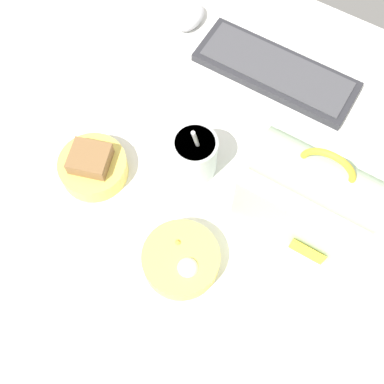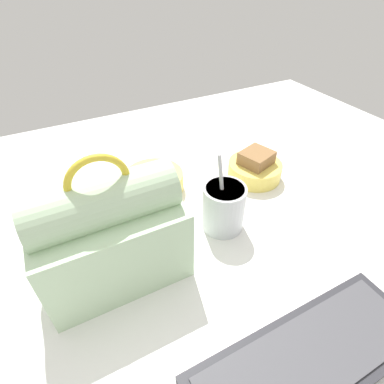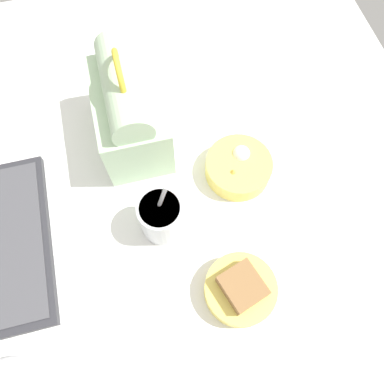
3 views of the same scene
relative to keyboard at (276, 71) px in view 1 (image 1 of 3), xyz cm
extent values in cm
cube|color=white|center=(-4.64, -32.33, -2.02)|extent=(140.00, 110.00, 2.00)
cube|color=#2D2D33|center=(0.00, 0.00, -0.12)|extent=(33.15, 11.69, 1.80)
cube|color=#47474C|center=(0.00, 0.00, 0.93)|extent=(30.49, 9.59, 0.30)
cube|color=#B7D6AD|center=(17.93, -25.40, 5.69)|extent=(21.71, 12.71, 13.42)
cylinder|color=#B7D6AD|center=(17.93, -25.40, 14.43)|extent=(20.63, 7.38, 7.38)
cube|color=yellow|center=(21.73, -31.85, 2.67)|extent=(6.08, 0.30, 4.03)
torus|color=yellow|center=(17.93, -25.40, 17.76)|extent=(8.60, 1.00, 8.60)
cylinder|color=silver|center=(-3.25, -26.82, 3.64)|extent=(8.01, 8.01, 9.32)
cylinder|color=gold|center=(-3.25, -26.82, 8.00)|extent=(7.05, 7.05, 0.60)
cylinder|color=silver|center=(-2.65, -27.22, 9.31)|extent=(0.70, 3.27, 10.57)
cylinder|color=#EFD65B|center=(-18.60, -37.26, 0.94)|extent=(12.43, 12.43, 3.91)
cube|color=olive|center=(-18.60, -37.26, 3.09)|extent=(8.43, 8.03, 5.47)
cylinder|color=#EFD65B|center=(4.21, -43.86, 1.03)|extent=(13.07, 13.07, 4.10)
ellipsoid|color=white|center=(6.17, -44.84, 2.51)|extent=(3.56, 3.56, 4.18)
cone|color=#EFBC47|center=(2.58, -42.03, 2.16)|extent=(5.91, 5.91, 3.48)
sphere|color=#4C5623|center=(4.63, -47.83, 1.20)|extent=(1.57, 1.57, 1.57)
sphere|color=#4C5623|center=(5.18, -47.06, 1.20)|extent=(1.57, 1.57, 1.57)
sphere|color=#4C5623|center=(5.25, -46.13, 1.20)|extent=(1.57, 1.57, 1.57)
sphere|color=#4C5623|center=(4.82, -45.30, 1.20)|extent=(1.57, 1.57, 1.57)
ellipsoid|color=silver|center=(-22.18, 2.82, 0.56)|extent=(5.31, 8.26, 3.15)
camera|label=1|loc=(17.16, -61.80, 79.60)|focal=45.00mm
camera|label=2|loc=(21.31, 7.81, 41.29)|focal=28.00mm
camera|label=3|loc=(-26.67, -26.65, 67.11)|focal=35.00mm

